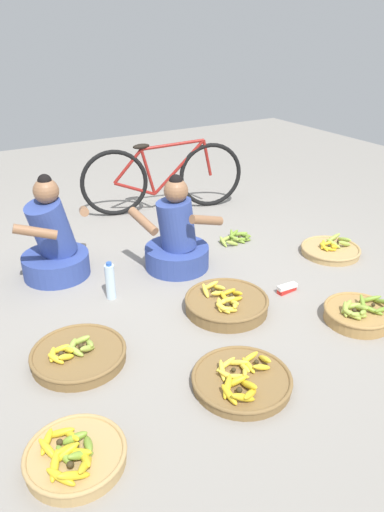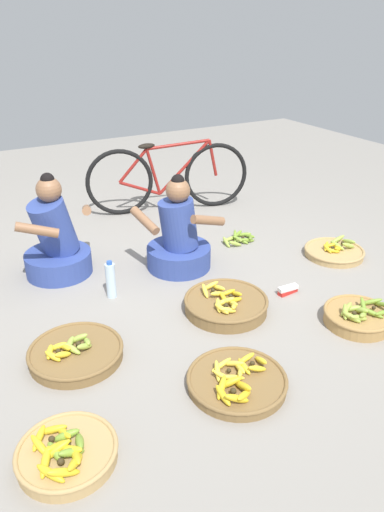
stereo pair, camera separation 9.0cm
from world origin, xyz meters
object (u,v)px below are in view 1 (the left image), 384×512
object	(u,v)px
banana_basket_mid_right	(242,380)
loose_bananas_near_bicycle	(236,238)
vendor_woman_front	(177,239)
bicycle_leaning	(163,178)
vendor_woman_behind	(54,244)
banana_basket_near_vendor	(226,303)
banana_basket_front_center	(331,250)
banana_basket_back_left	(358,314)
banana_basket_back_center	(78,355)
water_bottle	(110,281)
banana_basket_back_right	(75,456)
packet_carton_stack	(287,288)

from	to	relation	value
banana_basket_mid_right	loose_bananas_near_bicycle	xyz separation A→B (m)	(1.10, 1.61, -0.01)
vendor_woman_front	bicycle_leaning	size ratio (longest dim) A/B	0.47
vendor_woman_behind	banana_basket_near_vendor	xyz separation A→B (m)	(0.87, -1.12, -0.21)
banana_basket_front_center	banana_basket_back_left	world-z (taller)	banana_basket_back_left
banana_basket_front_center	banana_basket_back_center	distance (m)	2.38
vendor_woman_front	banana_basket_near_vendor	size ratio (longest dim) A/B	1.33
vendor_woman_behind	banana_basket_back_center	xyz separation A→B (m)	(-0.21, -1.13, -0.22)
banana_basket_mid_right	loose_bananas_near_bicycle	bearing A→B (deg)	55.63
bicycle_leaning	water_bottle	distance (m)	1.83
banana_basket_mid_right	vendor_woman_front	bearing A→B (deg)	75.03
banana_basket_near_vendor	banana_basket_back_right	distance (m)	1.51
banana_basket_near_vendor	banana_basket_back_center	bearing A→B (deg)	-179.41
banana_basket_back_right	banana_basket_back_left	bearing A→B (deg)	4.61
bicycle_leaning	banana_basket_mid_right	bearing A→B (deg)	-108.73
vendor_woman_front	banana_basket_mid_right	distance (m)	1.50
vendor_woman_behind	bicycle_leaning	world-z (taller)	vendor_woman_behind
banana_basket_back_left	water_bottle	distance (m)	1.74
water_bottle	packet_carton_stack	bearing A→B (deg)	-26.84
banana_basket_near_vendor	loose_bananas_near_bicycle	size ratio (longest dim) A/B	1.73
bicycle_leaning	packet_carton_stack	size ratio (longest dim) A/B	10.13
banana_basket_back_center	loose_bananas_near_bicycle	xyz separation A→B (m)	(1.81, 0.93, -0.02)
banana_basket_near_vendor	banana_basket_back_center	size ratio (longest dim) A/B	1.03
vendor_woman_front	banana_basket_back_left	bearing A→B (deg)	-63.03
vendor_woman_behind	loose_bananas_near_bicycle	size ratio (longest dim) A/B	2.44
vendor_woman_behind	banana_basket_back_left	xyz separation A→B (m)	(1.55, -1.68, -0.21)
bicycle_leaning	banana_basket_back_left	xyz separation A→B (m)	(0.16, -2.52, -0.30)
banana_basket_mid_right	banana_basket_front_center	bearing A→B (deg)	30.41
banana_basket_near_vendor	banana_basket_mid_right	world-z (taller)	banana_basket_near_vendor
vendor_woman_front	banana_basket_near_vendor	xyz separation A→B (m)	(-0.02, -0.75, -0.19)
banana_basket_front_center	loose_bananas_near_bicycle	distance (m)	0.84
loose_bananas_near_bicycle	banana_basket_front_center	bearing A→B (deg)	-48.98
vendor_woman_behind	packet_carton_stack	distance (m)	1.82
vendor_woman_front	banana_basket_front_center	xyz separation A→B (m)	(1.27, -0.46, -0.21)
banana_basket_near_vendor	water_bottle	world-z (taller)	water_bottle
banana_basket_back_center	water_bottle	size ratio (longest dim) A/B	1.96
banana_basket_front_center	banana_basket_mid_right	distance (m)	1.92
bicycle_leaning	banana_basket_front_center	bearing A→B (deg)	-65.64
banana_basket_back_left	packet_carton_stack	world-z (taller)	banana_basket_back_left
banana_basket_mid_right	water_bottle	bearing A→B (deg)	102.08
banana_basket_back_right	banana_basket_front_center	bearing A→B (deg)	21.08
bicycle_leaning	banana_basket_back_center	distance (m)	2.56
banana_basket_back_center	banana_basket_mid_right	distance (m)	0.98
banana_basket_back_left	banana_basket_front_center	bearing A→B (deg)	54.63
bicycle_leaning	water_bottle	world-z (taller)	bicycle_leaning
banana_basket_back_right	loose_bananas_near_bicycle	bearing A→B (deg)	38.54
vendor_woman_front	banana_basket_back_center	distance (m)	1.35
banana_basket_back_left	banana_basket_mid_right	bearing A→B (deg)	-173.35
banana_basket_back_center	loose_bananas_near_bicycle	bearing A→B (deg)	27.29
vendor_woman_behind	packet_carton_stack	world-z (taller)	vendor_woman_behind
banana_basket_back_center	packet_carton_stack	world-z (taller)	banana_basket_back_center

